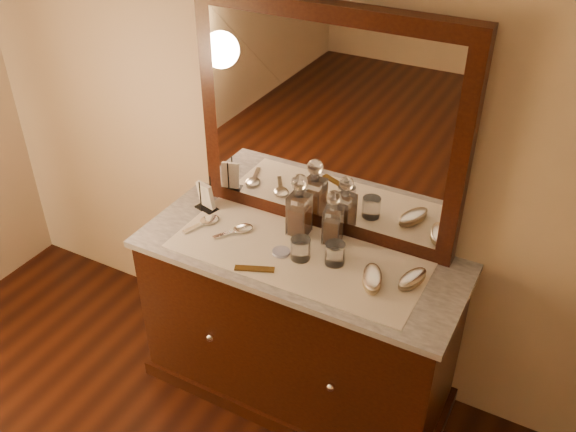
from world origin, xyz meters
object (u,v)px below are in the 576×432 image
(hand_mirror_outer, at_px, (207,221))
(hand_mirror_inner, at_px, (240,229))
(napkin_rack, at_px, (206,197))
(pin_dish, at_px, (281,252))
(brush_far, at_px, (412,279))
(decanter_right, at_px, (333,222))
(comb, at_px, (255,269))
(mirror_frame, at_px, (327,125))
(dresser_cabinet, at_px, (298,327))
(decanter_left, at_px, (299,211))
(brush_near, at_px, (372,279))

(hand_mirror_outer, distance_m, hand_mirror_inner, 0.17)
(napkin_rack, bearing_deg, hand_mirror_outer, -55.82)
(pin_dish, xyz_separation_m, hand_mirror_inner, (-0.24, 0.06, 0.00))
(hand_mirror_outer, bearing_deg, brush_far, 2.00)
(decanter_right, bearing_deg, comb, -120.67)
(mirror_frame, xyz_separation_m, decanter_right, (0.09, -0.11, -0.40))
(dresser_cabinet, distance_m, decanter_left, 0.58)
(dresser_cabinet, bearing_deg, brush_far, 3.45)
(napkin_rack, xyz_separation_m, brush_near, (0.90, -0.14, -0.04))
(pin_dish, xyz_separation_m, brush_near, (0.42, -0.00, 0.02))
(napkin_rack, xyz_separation_m, hand_mirror_outer, (0.07, -0.10, -0.05))
(decanter_left, height_order, brush_near, decanter_left)
(napkin_rack, relative_size, hand_mirror_inner, 0.86)
(hand_mirror_inner, bearing_deg, napkin_rack, 160.16)
(mirror_frame, relative_size, brush_near, 6.22)
(dresser_cabinet, bearing_deg, mirror_frame, 90.00)
(pin_dish, distance_m, hand_mirror_outer, 0.41)
(brush_near, relative_size, hand_mirror_inner, 1.02)
(comb, xyz_separation_m, decanter_left, (0.04, 0.32, 0.11))
(brush_far, bearing_deg, decanter_right, 164.78)
(napkin_rack, distance_m, brush_near, 0.91)
(dresser_cabinet, bearing_deg, napkin_rack, 169.79)
(dresser_cabinet, xyz_separation_m, mirror_frame, (0.00, 0.25, 0.94))
(brush_near, relative_size, hand_mirror_outer, 0.97)
(brush_near, xyz_separation_m, hand_mirror_outer, (-0.83, 0.04, -0.02))
(decanter_left, height_order, decanter_right, decanter_left)
(brush_far, bearing_deg, decanter_left, 169.97)
(napkin_rack, bearing_deg, brush_near, -9.11)
(comb, height_order, decanter_left, decanter_left)
(brush_far, height_order, hand_mirror_inner, brush_far)
(comb, xyz_separation_m, decanter_right, (0.20, 0.33, 0.10))
(decanter_right, xyz_separation_m, hand_mirror_inner, (-0.40, -0.13, -0.09))
(napkin_rack, relative_size, brush_near, 0.84)
(pin_dish, height_order, comb, pin_dish)
(brush_near, bearing_deg, decanter_left, 157.38)
(hand_mirror_outer, bearing_deg, brush_near, -2.90)
(mirror_frame, bearing_deg, hand_mirror_inner, -142.96)
(napkin_rack, bearing_deg, comb, -33.68)
(decanter_right, xyz_separation_m, brush_near, (0.26, -0.19, -0.08))
(napkin_rack, xyz_separation_m, hand_mirror_inner, (0.24, -0.09, -0.05))
(pin_dish, bearing_deg, hand_mirror_outer, 174.37)
(napkin_rack, relative_size, brush_far, 0.93)
(dresser_cabinet, relative_size, decanter_right, 5.42)
(dresser_cabinet, xyz_separation_m, hand_mirror_inner, (-0.31, 0.01, 0.45))
(mirror_frame, height_order, hand_mirror_outer, mirror_frame)
(comb, bearing_deg, napkin_rack, 123.18)
(decanter_left, xyz_separation_m, hand_mirror_outer, (-0.41, -0.13, -0.11))
(hand_mirror_inner, bearing_deg, pin_dish, -13.18)
(brush_far, relative_size, hand_mirror_outer, 0.87)
(napkin_rack, bearing_deg, hand_mirror_inner, -19.84)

